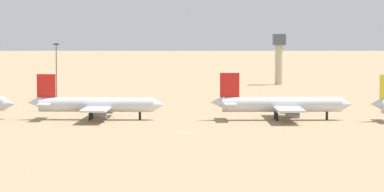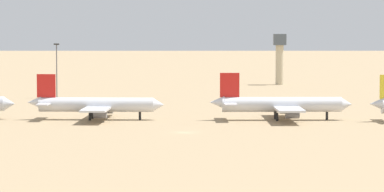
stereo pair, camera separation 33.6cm
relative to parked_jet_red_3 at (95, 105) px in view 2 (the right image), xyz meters
name	(u,v)px [view 2 (the right image)]	position (x,y,z in m)	size (l,w,h in m)	color
ground	(185,132)	(24.02, -29.51, -3.75)	(4000.00, 4000.00, 0.00)	#9E8460
ridge_west	(212,8)	(9.67, 1063.98, 45.39)	(273.97, 260.61, 98.28)	slate
parked_jet_red_3	(95,105)	(0.00, 0.00, 0.00)	(34.56, 28.89, 11.46)	silver
parked_jet_red_4	(280,105)	(46.51, 0.75, 0.13)	(35.88, 30.18, 11.85)	silver
control_tower	(280,54)	(53.97, 156.79, 8.68)	(5.20, 5.20, 20.61)	#C6B793
light_pole_mid	(57,67)	(-23.34, 78.01, 6.45)	(1.80, 0.50, 17.94)	#59595E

